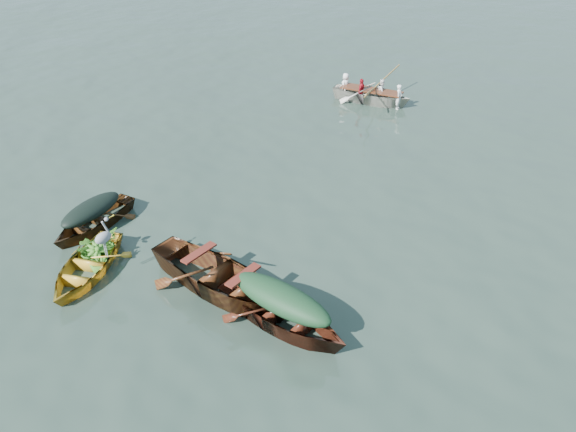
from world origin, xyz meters
name	(u,v)px	position (x,y,z in m)	size (l,w,h in m)	color
ground	(205,304)	(0.00, 0.00, 0.00)	(140.00, 140.00, 0.00)	#2B3C32
yellow_dinghy	(87,275)	(-2.73, -0.89, 0.00)	(1.37, 3.15, 0.85)	#BB8A24
dark_covered_boat	(95,228)	(-4.16, 0.35, 0.00)	(1.21, 3.25, 0.78)	#472A10
green_tarp_boat	(282,326)	(1.63, 0.47, 0.00)	(1.28, 4.11, 0.94)	#471A10
open_wooden_boat	(223,293)	(0.05, 0.48, 0.00)	(1.58, 5.09, 1.23)	#4F2D13
rowed_boat	(371,103)	(-3.09, 11.84, 0.00)	(1.24, 4.14, 0.98)	beige
dark_tarp_cover	(90,207)	(-4.16, 0.35, 0.59)	(0.66, 1.78, 0.40)	black
green_tarp_cover	(281,297)	(1.63, 0.47, 0.73)	(0.70, 2.26, 0.52)	#15351E
thwart_benches	(221,269)	(0.05, 0.48, 0.64)	(0.95, 2.55, 0.04)	#531B13
heron	(104,244)	(-2.25, -0.61, 0.88)	(0.28, 0.40, 0.92)	#95979D
dinghy_weeds	(94,234)	(-2.94, -0.39, 0.72)	(0.70, 0.90, 0.60)	#31721D
rowers	(372,80)	(-3.09, 11.84, 0.87)	(1.12, 2.90, 0.76)	white
oars	(372,89)	(-3.09, 11.84, 0.52)	(2.60, 0.60, 0.06)	olive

